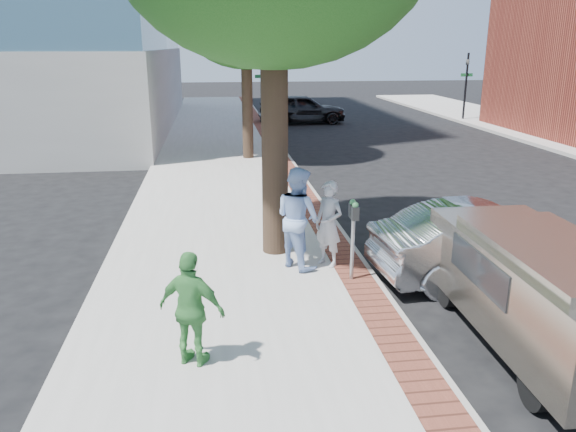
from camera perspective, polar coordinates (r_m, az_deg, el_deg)
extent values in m
plane|color=black|center=(9.98, 3.42, -7.94)|extent=(120.00, 120.00, 0.00)
cube|color=#9E9991|center=(17.38, -6.47, 3.13)|extent=(5.00, 60.00, 0.15)
cube|color=brown|center=(17.53, 0.74, 3.63)|extent=(0.60, 60.00, 0.01)
cube|color=gray|center=(17.60, 1.86, 3.41)|extent=(0.10, 60.00, 0.15)
cylinder|color=black|center=(31.08, -2.70, 12.70)|extent=(0.12, 0.12, 3.80)
imported|color=black|center=(31.02, -2.73, 14.73)|extent=(0.18, 0.15, 0.90)
cube|color=#1E7238|center=(31.04, -2.72, 13.99)|extent=(0.70, 0.03, 0.18)
cylinder|color=black|center=(34.10, 17.59, 12.33)|extent=(0.12, 0.12, 3.80)
imported|color=black|center=(34.04, 17.76, 14.17)|extent=(0.18, 0.15, 0.90)
cube|color=#1E7238|center=(34.06, 17.70, 13.50)|extent=(0.70, 0.03, 0.18)
cylinder|color=black|center=(11.00, -1.35, 7.28)|extent=(0.52, 0.52, 4.40)
cylinder|color=black|center=(21.03, -4.15, 11.12)|extent=(0.40, 0.40, 3.85)
ellipsoid|color=#154614|center=(20.95, -4.35, 19.99)|extent=(4.80, 4.80, 3.94)
cylinder|color=gray|center=(10.04, 6.56, -3.39)|extent=(0.07, 0.07, 1.15)
cube|color=#2D3030|center=(9.74, 6.82, 0.27)|extent=(0.12, 0.14, 0.24)
cube|color=#2D3030|center=(9.91, 6.57, 0.56)|extent=(0.12, 0.14, 0.24)
sphere|color=#3F8C4C|center=(9.70, 6.85, 1.12)|extent=(0.11, 0.11, 0.11)
sphere|color=#3F8C4C|center=(9.87, 6.60, 1.40)|extent=(0.11, 0.11, 0.11)
imported|color=#A7A6AB|center=(10.60, 4.16, -0.80)|extent=(0.69, 0.71, 1.65)
imported|color=#91AEE0|center=(10.49, 1.01, -0.16)|extent=(1.12, 1.18, 1.92)
imported|color=#408E42|center=(7.44, -9.75, -9.32)|extent=(0.99, 0.75, 1.57)
imported|color=#B5B6BC|center=(11.00, 19.81, -2.56)|extent=(4.44, 1.85, 1.43)
imported|color=black|center=(31.73, 1.43, 10.84)|extent=(4.85, 2.08, 1.63)
cube|color=gray|center=(8.74, 24.20, -6.81)|extent=(1.83, 4.37, 1.22)
cube|color=gray|center=(10.38, 18.94, -4.01)|extent=(1.69, 0.85, 0.72)
cube|color=gray|center=(8.29, 25.68, -3.21)|extent=(1.61, 3.10, 0.14)
cylinder|color=black|center=(9.80, 15.98, -7.24)|extent=(0.21, 0.58, 0.58)
cylinder|color=black|center=(10.43, 23.58, -6.55)|extent=(0.21, 0.58, 0.58)
cylinder|color=black|center=(7.60, 23.95, -15.61)|extent=(0.21, 0.58, 0.58)
cube|color=black|center=(8.40, 18.70, -5.11)|extent=(0.07, 1.80, 0.50)
cube|color=black|center=(10.62, 18.20, -1.74)|extent=(1.44, 0.06, 0.36)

